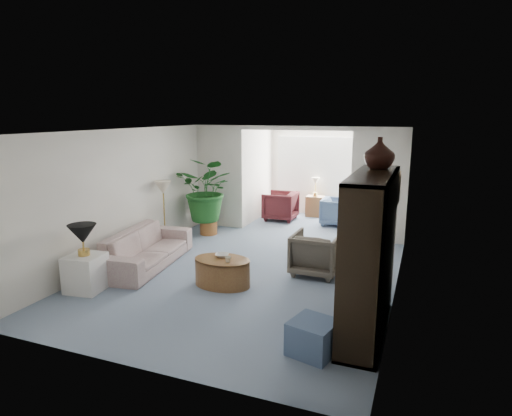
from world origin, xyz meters
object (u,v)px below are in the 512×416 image
at_px(wingback_chair, 316,253).
at_px(cabinet_urn, 379,153).
at_px(framed_picture, 398,190).
at_px(ottoman, 313,337).
at_px(coffee_cup, 228,259).
at_px(side_table_dark, 359,255).
at_px(sofa, 146,248).
at_px(table_lamp, 82,234).
at_px(sunroom_table, 315,206).
at_px(coffee_bowl, 222,255).
at_px(sunroom_chair_maroon, 280,206).
at_px(sunroom_chair_blue, 337,212).
at_px(coffee_table, 222,272).
at_px(end_table, 86,273).
at_px(entertainment_cabinet, 369,255).
at_px(plant_pot, 209,227).
at_px(floor_lamp, 163,188).

height_order(wingback_chair, cabinet_urn, cabinet_urn).
distance_m(framed_picture, ottoman, 2.51).
bearing_deg(coffee_cup, cabinet_urn, -3.17).
bearing_deg(side_table_dark, sofa, -164.80).
distance_m(framed_picture, side_table_dark, 1.81).
xyz_separation_m(table_lamp, sunroom_table, (2.16, 6.39, -0.66)).
relative_size(wingback_chair, cabinet_urn, 1.98).
xyz_separation_m(coffee_bowl, sunroom_chair_maroon, (-0.47, 4.55, -0.10)).
bearing_deg(sunroom_chair_blue, framed_picture, -159.47).
relative_size(sofa, coffee_table, 2.40).
distance_m(end_table, coffee_cup, 2.27).
bearing_deg(sofa, entertainment_cabinet, -112.02).
distance_m(sofa, sunroom_chair_blue, 5.07).
xyz_separation_m(framed_picture, plant_pot, (-4.29, 2.33, -1.54)).
xyz_separation_m(table_lamp, cabinet_urn, (4.34, 0.76, 1.33)).
height_order(end_table, floor_lamp, floor_lamp).
bearing_deg(entertainment_cabinet, side_table_dark, 100.83).
bearing_deg(table_lamp, floor_lamp, 94.35).
xyz_separation_m(coffee_table, cabinet_urn, (2.41, -0.22, 2.05)).
relative_size(sofa, sunroom_chair_blue, 3.03).
distance_m(end_table, coffee_bowl, 2.18).
height_order(end_table, cabinet_urn, cabinet_urn).
bearing_deg(cabinet_urn, table_lamp, -170.00).
distance_m(coffee_bowl, coffee_cup, 0.28).
bearing_deg(plant_pot, ottoman, -49.79).
bearing_deg(plant_pot, coffee_table, -58.55).
bearing_deg(wingback_chair, coffee_table, 40.80).
xyz_separation_m(end_table, floor_lamp, (-0.20, 2.59, 0.96)).
height_order(wingback_chair, plant_pot, wingback_chair).
distance_m(sofa, side_table_dark, 3.87).
xyz_separation_m(table_lamp, floor_lamp, (-0.20, 2.59, 0.31)).
distance_m(sofa, entertainment_cabinet, 4.33).
bearing_deg(framed_picture, wingback_chair, 152.13).
relative_size(wingback_chair, plant_pot, 2.04).
xyz_separation_m(entertainment_cabinet, cabinet_urn, (0.00, 0.50, 1.24)).
distance_m(table_lamp, ottoman, 3.94).
relative_size(wingback_chair, sunroom_chair_blue, 1.09).
xyz_separation_m(entertainment_cabinet, sunroom_chair_blue, (-1.43, 5.37, -0.69)).
bearing_deg(coffee_bowl, table_lamp, -149.91).
bearing_deg(coffee_bowl, cabinet_urn, -7.54).
xyz_separation_m(cabinet_urn, ottoman, (-0.50, -1.28, -2.07)).
xyz_separation_m(side_table_dark, entertainment_cabinet, (0.40, -2.10, 0.71)).
relative_size(table_lamp, ottoman, 0.87).
bearing_deg(sunroom_chair_maroon, wingback_chair, 26.41).
distance_m(side_table_dark, entertainment_cabinet, 2.25).
bearing_deg(sunroom_chair_maroon, cabinet_urn, 30.33).
height_order(side_table_dark, entertainment_cabinet, entertainment_cabinet).
relative_size(end_table, side_table_dark, 0.90).
height_order(coffee_cup, sunroom_table, sunroom_table).
bearing_deg(sofa, sunroom_chair_blue, -39.57).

